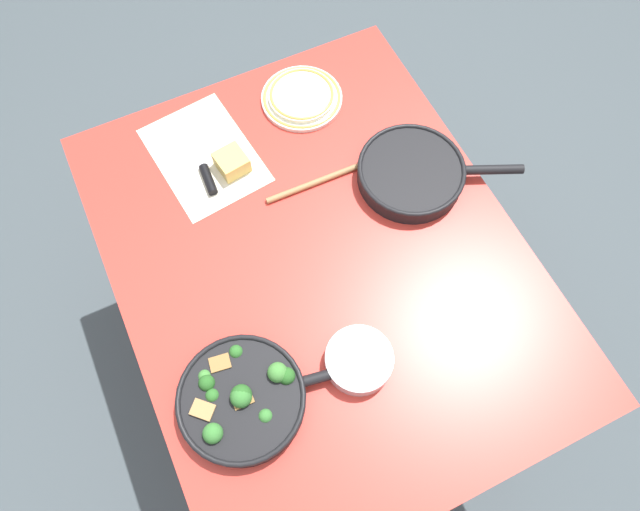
{
  "coord_description": "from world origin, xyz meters",
  "views": [
    {
      "loc": [
        -0.5,
        0.24,
        2.02
      ],
      "look_at": [
        0.0,
        0.0,
        0.8
      ],
      "focal_mm": 32.0,
      "sensor_mm": 36.0,
      "label": 1
    }
  ],
  "objects_px": {
    "skillet_broccoli": "(243,398)",
    "prep_bowl_steel": "(359,360)",
    "dinner_plate_stack": "(302,97)",
    "wooden_spoon": "(351,169)",
    "skillet_eggs": "(412,173)",
    "cheese_block": "(232,162)",
    "grater_knife": "(203,166)"
  },
  "relations": [
    {
      "from": "cheese_block",
      "to": "skillet_broccoli",
      "type": "bearing_deg",
      "value": 160.47
    },
    {
      "from": "skillet_broccoli",
      "to": "skillet_eggs",
      "type": "relative_size",
      "value": 1.06
    },
    {
      "from": "skillet_eggs",
      "to": "cheese_block",
      "type": "bearing_deg",
      "value": 174.56
    },
    {
      "from": "skillet_broccoli",
      "to": "cheese_block",
      "type": "xyz_separation_m",
      "value": [
        0.56,
        -0.2,
        -0.0
      ]
    },
    {
      "from": "wooden_spoon",
      "to": "prep_bowl_steel",
      "type": "distance_m",
      "value": 0.5
    },
    {
      "from": "skillet_broccoli",
      "to": "grater_knife",
      "type": "height_order",
      "value": "skillet_broccoli"
    },
    {
      "from": "skillet_eggs",
      "to": "skillet_broccoli",
      "type": "bearing_deg",
      "value": -126.56
    },
    {
      "from": "skillet_broccoli",
      "to": "cheese_block",
      "type": "height_order",
      "value": "skillet_broccoli"
    },
    {
      "from": "skillet_eggs",
      "to": "cheese_block",
      "type": "relative_size",
      "value": 4.67
    },
    {
      "from": "wooden_spoon",
      "to": "prep_bowl_steel",
      "type": "xyz_separation_m",
      "value": [
        -0.45,
        0.21,
        0.01
      ]
    },
    {
      "from": "skillet_broccoli",
      "to": "prep_bowl_steel",
      "type": "bearing_deg",
      "value": 2.65
    },
    {
      "from": "grater_knife",
      "to": "skillet_broccoli",
      "type": "bearing_deg",
      "value": 170.9
    },
    {
      "from": "dinner_plate_stack",
      "to": "wooden_spoon",
      "type": "bearing_deg",
      "value": -176.01
    },
    {
      "from": "skillet_eggs",
      "to": "prep_bowl_steel",
      "type": "bearing_deg",
      "value": -108.48
    },
    {
      "from": "prep_bowl_steel",
      "to": "skillet_broccoli",
      "type": "bearing_deg",
      "value": 82.83
    },
    {
      "from": "skillet_broccoli",
      "to": "cheese_block",
      "type": "distance_m",
      "value": 0.59
    },
    {
      "from": "wooden_spoon",
      "to": "skillet_broccoli",
      "type": "bearing_deg",
      "value": -136.78
    },
    {
      "from": "cheese_block",
      "to": "dinner_plate_stack",
      "type": "distance_m",
      "value": 0.28
    },
    {
      "from": "cheese_block",
      "to": "prep_bowl_steel",
      "type": "xyz_separation_m",
      "value": [
        -0.59,
        -0.06,
        -0.0
      ]
    },
    {
      "from": "grater_knife",
      "to": "prep_bowl_steel",
      "type": "height_order",
      "value": "prep_bowl_steel"
    },
    {
      "from": "dinner_plate_stack",
      "to": "cheese_block",
      "type": "bearing_deg",
      "value": 115.9
    },
    {
      "from": "grater_knife",
      "to": "wooden_spoon",
      "type": "bearing_deg",
      "value": -113.59
    },
    {
      "from": "skillet_broccoli",
      "to": "prep_bowl_steel",
      "type": "relative_size",
      "value": 2.84
    },
    {
      "from": "dinner_plate_stack",
      "to": "prep_bowl_steel",
      "type": "bearing_deg",
      "value": 164.95
    },
    {
      "from": "dinner_plate_stack",
      "to": "prep_bowl_steel",
      "type": "height_order",
      "value": "prep_bowl_steel"
    },
    {
      "from": "skillet_broccoli",
      "to": "grater_knife",
      "type": "distance_m",
      "value": 0.61
    },
    {
      "from": "prep_bowl_steel",
      "to": "grater_knife",
      "type": "bearing_deg",
      "value": 11.59
    },
    {
      "from": "skillet_eggs",
      "to": "prep_bowl_steel",
      "type": "height_order",
      "value": "skillet_eggs"
    },
    {
      "from": "skillet_broccoli",
      "to": "skillet_eggs",
      "type": "height_order",
      "value": "skillet_broccoli"
    },
    {
      "from": "skillet_eggs",
      "to": "wooden_spoon",
      "type": "height_order",
      "value": "skillet_eggs"
    },
    {
      "from": "cheese_block",
      "to": "wooden_spoon",
      "type": "bearing_deg",
      "value": -117.09
    },
    {
      "from": "grater_knife",
      "to": "cheese_block",
      "type": "relative_size",
      "value": 3.03
    }
  ]
}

